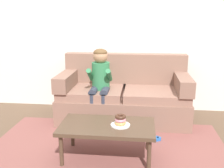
% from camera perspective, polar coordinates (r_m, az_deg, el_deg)
% --- Properties ---
extents(ground, '(10.00, 10.00, 0.00)m').
position_cam_1_polar(ground, '(3.38, -0.63, -12.67)').
color(ground, brown).
extents(wall_back, '(8.00, 0.10, 2.80)m').
position_cam_1_polar(wall_back, '(4.40, 1.62, 12.61)').
color(wall_back, silver).
rests_on(wall_back, ground).
extents(area_rug, '(2.85, 1.87, 0.01)m').
position_cam_1_polar(area_rug, '(3.16, -1.20, -14.63)').
color(area_rug, brown).
rests_on(area_rug, ground).
extents(couch, '(1.93, 0.90, 0.97)m').
position_cam_1_polar(couch, '(4.02, 2.58, -2.77)').
color(couch, '#846051').
rests_on(couch, ground).
extents(coffee_table, '(1.03, 0.57, 0.40)m').
position_cam_1_polar(coffee_table, '(2.90, -1.07, -9.61)').
color(coffee_table, '#4C3828').
rests_on(coffee_table, ground).
extents(person_child, '(0.34, 0.58, 1.10)m').
position_cam_1_polar(person_child, '(3.77, -2.64, 1.11)').
color(person_child, '#337A4C').
rests_on(person_child, ground).
extents(plate, '(0.21, 0.21, 0.01)m').
position_cam_1_polar(plate, '(2.86, 1.83, -8.94)').
color(plate, white).
rests_on(plate, coffee_table).
extents(donut, '(0.16, 0.16, 0.04)m').
position_cam_1_polar(donut, '(2.85, 1.84, -8.48)').
color(donut, tan).
rests_on(donut, plate).
extents(donut_second, '(0.17, 0.17, 0.04)m').
position_cam_1_polar(donut_second, '(2.83, 1.84, -7.81)').
color(donut_second, pink).
rests_on(donut_second, donut).
extents(donut_third, '(0.16, 0.16, 0.04)m').
position_cam_1_polar(donut_third, '(2.82, 1.85, -7.13)').
color(donut_third, '#422619').
rests_on(donut_third, donut_second).
extents(toy_controller, '(0.23, 0.09, 0.05)m').
position_cam_1_polar(toy_controller, '(3.46, 8.76, -11.74)').
color(toy_controller, blue).
rests_on(toy_controller, ground).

